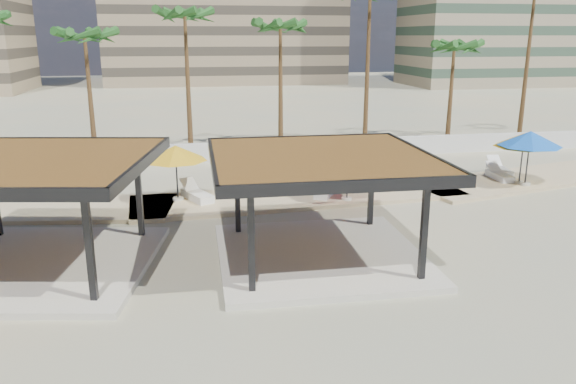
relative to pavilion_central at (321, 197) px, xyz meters
name	(u,v)px	position (x,y,z in m)	size (l,w,h in m)	color
ground	(286,255)	(-1.13, 0.48, -2.24)	(200.00, 200.00, 0.00)	tan
promenade	(298,194)	(0.87, 8.14, -2.18)	(44.45, 7.97, 0.24)	#C6B284
boundary_wall	(240,152)	(-1.13, 16.48, -1.64)	(56.00, 0.30, 1.20)	silver
pavilion_central	(321,197)	(0.00, 0.00, 0.00)	(7.55, 7.55, 3.76)	beige
pavilion_west	(33,204)	(-9.49, 0.79, 0.05)	(8.81, 8.81, 3.84)	beige
umbrella_b	(176,153)	(-4.95, 7.70, 0.17)	(3.44, 3.44, 2.59)	beige
umbrella_c	(348,156)	(2.83, 6.28, 0.01)	(2.92, 2.92, 2.41)	beige
umbrella_d	(530,139)	(12.63, 7.22, 0.35)	(3.98, 3.98, 2.80)	beige
umbrella_e	(524,140)	(12.50, 7.55, 0.22)	(3.95, 3.95, 2.66)	beige
umbrella_f	(46,146)	(-10.96, 9.68, 0.34)	(3.27, 3.27, 2.80)	beige
lounger_a	(197,195)	(-4.08, 7.66, -1.86)	(1.58, 2.31, 0.84)	white
lounger_b	(326,191)	(2.06, 7.26, -1.88)	(1.55, 2.06, 0.76)	white
lounger_c	(499,175)	(12.00, 8.64, -1.87)	(0.74, 2.09, 0.78)	white
lounger_d	(499,170)	(12.64, 9.73, -1.86)	(1.01, 2.32, 0.85)	white
palm_c	(85,40)	(-10.13, 18.58, 5.09)	(3.00, 3.00, 8.44)	brown
palm_d	(185,21)	(-4.13, 19.38, 6.28)	(3.00, 3.00, 9.71)	brown
palm_e	(280,31)	(1.87, 18.88, 5.63)	(3.00, 3.00, 9.02)	brown
palm_f	(370,1)	(7.87, 19.08, 7.57)	(3.00, 3.00, 11.09)	brown
palm_g	(454,51)	(13.87, 18.68, 4.38)	(3.00, 3.00, 7.70)	brown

